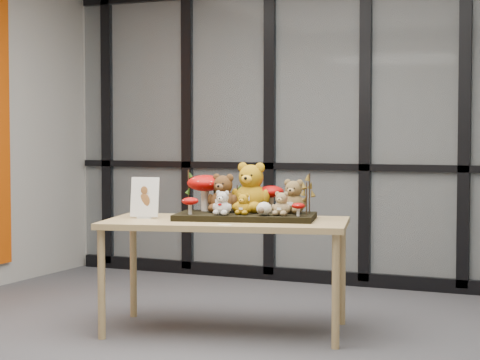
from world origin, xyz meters
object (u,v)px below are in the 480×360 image
at_px(bear_pooh_yellow, 251,185).
at_px(bear_small_yellow, 243,203).
at_px(bear_tan_back, 294,195).
at_px(mushroom_back_right, 271,197).
at_px(display_table, 226,230).
at_px(bear_beige_small, 282,202).
at_px(sign_holder, 145,199).
at_px(bear_white_bow, 223,202).
at_px(mushroom_back_left, 205,191).
at_px(diorama_tray, 245,216).
at_px(plush_cream_hedgehog, 264,208).
at_px(mushroom_front_right, 298,209).
at_px(bear_brown_medium, 223,191).
at_px(mushroom_front_left, 190,205).

distance_m(bear_pooh_yellow, bear_small_yellow, 0.24).
bearing_deg(bear_small_yellow, bear_pooh_yellow, 84.62).
distance_m(bear_tan_back, mushroom_back_right, 0.19).
relative_size(display_table, bear_beige_small, 10.09).
bearing_deg(sign_holder, bear_pooh_yellow, 13.85).
relative_size(bear_white_bow, mushroom_back_left, 0.64).
xyz_separation_m(diorama_tray, bear_small_yellow, (0.02, -0.09, 0.10)).
bearing_deg(mushroom_back_right, plush_cream_hedgehog, -77.11).
xyz_separation_m(display_table, mushroom_front_right, (0.50, 0.04, 0.16)).
xyz_separation_m(bear_brown_medium, bear_tan_back, (0.48, 0.11, -0.02)).
xyz_separation_m(bear_white_bow, mushroom_front_left, (-0.23, -0.03, -0.03)).
bearing_deg(bear_beige_small, mushroom_back_right, 112.33).
bearing_deg(mushroom_back_right, diorama_tray, -121.63).
distance_m(bear_tan_back, bear_white_bow, 0.50).
bearing_deg(bear_small_yellow, sign_holder, 175.66).
bearing_deg(mushroom_front_right, plush_cream_hedgehog, -167.92).
distance_m(display_table, diorama_tray, 0.16).
xyz_separation_m(plush_cream_hedgehog, mushroom_front_right, (0.22, 0.05, -0.00)).
xyz_separation_m(bear_tan_back, bear_white_bow, (-0.39, -0.31, -0.04)).
bearing_deg(mushroom_back_right, display_table, -128.44).
relative_size(bear_white_bow, mushroom_back_right, 0.90).
height_order(plush_cream_hedgehog, mushroom_back_left, mushroom_back_left).
bearing_deg(bear_pooh_yellow, bear_small_yellow, -95.38).
bearing_deg(sign_holder, mushroom_front_left, -11.23).
bearing_deg(sign_holder, plush_cream_hedgehog, -4.73).
bearing_deg(bear_brown_medium, plush_cream_hedgehog, -32.53).
bearing_deg(bear_small_yellow, mushroom_back_left, 143.30).
bearing_deg(mushroom_back_left, mushroom_front_right, -7.82).
bearing_deg(display_table, mushroom_front_right, -9.11).
bearing_deg(mushroom_front_left, plush_cream_hedgehog, 12.60).
bearing_deg(bear_pooh_yellow, mushroom_back_right, 13.51).
bearing_deg(mushroom_back_right, bear_small_yellow, -107.76).
distance_m(bear_small_yellow, mushroom_front_left, 0.36).
bearing_deg(bear_brown_medium, mushroom_front_right, -21.11).
bearing_deg(diorama_tray, mushroom_front_right, -20.55).
height_order(bear_pooh_yellow, bear_brown_medium, bear_pooh_yellow).
bearing_deg(bear_pooh_yellow, diorama_tray, -100.26).
height_order(bear_pooh_yellow, mushroom_back_left, bear_pooh_yellow).
xyz_separation_m(bear_tan_back, sign_holder, (-0.96, -0.35, -0.04)).
bearing_deg(bear_small_yellow, mushroom_front_right, -6.97).
relative_size(bear_beige_small, mushroom_back_left, 0.63).
bearing_deg(mushroom_back_left, bear_brown_medium, -11.35).
bearing_deg(bear_pooh_yellow, bear_tan_back, -10.46).
bearing_deg(plush_cream_hedgehog, bear_pooh_yellow, 116.80).
relative_size(bear_white_bow, bear_beige_small, 1.03).
xyz_separation_m(mushroom_front_right, sign_holder, (-1.06, -0.17, 0.04)).
relative_size(diorama_tray, plush_cream_hedgehog, 9.33).
bearing_deg(display_table, mushroom_front_left, -166.56).
distance_m(bear_small_yellow, mushroom_front_right, 0.38).
relative_size(bear_small_yellow, bear_beige_small, 0.90).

